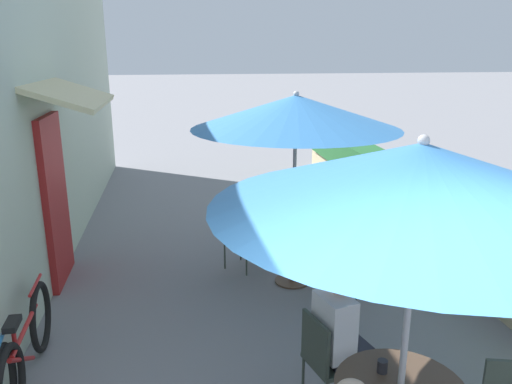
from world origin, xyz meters
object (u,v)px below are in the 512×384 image
object	(u,v)px
patio_table_mid	(293,240)
cafe_chair_mid_left	(353,256)
cafe_chair_near_right	(327,356)
seated_patron_near_right	(340,334)
coffee_cup_near	(382,366)
patio_umbrella_near	(420,177)
patio_umbrella_mid	(296,112)
bicycle_second	(27,347)
cafe_chair_mid_right	(240,233)

from	to	relation	value
patio_table_mid	cafe_chair_mid_left	world-z (taller)	cafe_chair_mid_left
cafe_chair_near_right	seated_patron_near_right	distance (m)	0.20
cafe_chair_near_right	cafe_chair_mid_left	distance (m)	2.07
coffee_cup_near	patio_table_mid	distance (m)	2.93
cafe_chair_near_right	coffee_cup_near	size ratio (longest dim) A/B	9.67
cafe_chair_near_right	cafe_chair_mid_left	bearing A→B (deg)	140.07
patio_umbrella_near	patio_umbrella_mid	world-z (taller)	same
patio_umbrella_near	coffee_cup_near	world-z (taller)	patio_umbrella_near
cafe_chair_mid_left	patio_umbrella_near	bearing A→B (deg)	120.56
patio_umbrella_mid	cafe_chair_mid_left	size ratio (longest dim) A/B	2.82
seated_patron_near_right	bicycle_second	xyz separation A→B (m)	(-2.57, 0.74, -0.33)
patio_umbrella_near	cafe_chair_mid_right	xyz separation A→B (m)	(-0.59, 3.56, -1.64)
coffee_cup_near	bicycle_second	world-z (taller)	coffee_cup_near
cafe_chair_mid_left	cafe_chair_mid_right	xyz separation A→B (m)	(-1.21, 0.96, 0.00)
seated_patron_near_right	coffee_cup_near	distance (m)	0.61
patio_umbrella_mid	patio_table_mid	bearing A→B (deg)	-90.00
seated_patron_near_right	patio_umbrella_near	bearing A→B (deg)	-2.64
cafe_chair_mid_left	cafe_chair_near_right	bearing A→B (deg)	108.65
patio_umbrella_near	patio_umbrella_mid	xyz separation A→B (m)	(0.01, 3.08, 0.00)
patio_umbrella_near	patio_umbrella_mid	size ratio (longest dim) A/B	1.00
cafe_chair_near_right	patio_umbrella_mid	bearing A→B (deg)	158.57
patio_table_mid	patio_umbrella_mid	world-z (taller)	patio_umbrella_mid
patio_umbrella_mid	cafe_chair_mid_right	size ratio (longest dim) A/B	2.82
patio_table_mid	patio_umbrella_mid	size ratio (longest dim) A/B	0.35
cafe_chair_near_right	cafe_chair_mid_right	xyz separation A→B (m)	(-0.32, 2.83, 0.00)
coffee_cup_near	seated_patron_near_right	bearing A→B (deg)	99.54
cafe_chair_near_right	cafe_chair_mid_right	world-z (taller)	same
seated_patron_near_right	cafe_chair_mid_left	world-z (taller)	seated_patron_near_right
seated_patron_near_right	cafe_chair_mid_right	xyz separation A→B (m)	(-0.43, 2.80, -0.17)
patio_umbrella_mid	bicycle_second	xyz separation A→B (m)	(-2.74, -1.58, -1.79)
cafe_chair_mid_left	cafe_chair_mid_right	size ratio (longest dim) A/B	1.00
patio_umbrella_near	bicycle_second	distance (m)	3.59
coffee_cup_near	cafe_chair_near_right	bearing A→B (deg)	110.26
seated_patron_near_right	cafe_chair_mid_left	distance (m)	2.01
patio_table_mid	cafe_chair_mid_left	size ratio (longest dim) A/B	0.98
coffee_cup_near	bicycle_second	size ratio (longest dim) A/B	0.05
cafe_chair_mid_left	seated_patron_near_right	bearing A→B (deg)	111.10
cafe_chair_near_right	bicycle_second	size ratio (longest dim) A/B	0.49
patio_table_mid	cafe_chair_mid_left	distance (m)	0.77
coffee_cup_near	patio_umbrella_mid	distance (m)	3.22
patio_table_mid	bicycle_second	bearing A→B (deg)	-149.99
seated_patron_near_right	coffee_cup_near	xyz separation A→B (m)	(0.10, -0.59, 0.11)
patio_umbrella_near	seated_patron_near_right	world-z (taller)	patio_umbrella_near
patio_umbrella_near	cafe_chair_mid_left	distance (m)	3.13
seated_patron_near_right	cafe_chair_mid_right	bearing A→B (deg)	174.16
patio_umbrella_near	patio_umbrella_mid	bearing A→B (deg)	89.75
cafe_chair_near_right	cafe_chair_mid_right	size ratio (longest dim) A/B	1.00
seated_patron_near_right	cafe_chair_mid_left	size ratio (longest dim) A/B	1.44
cafe_chair_near_right	coffee_cup_near	xyz separation A→B (m)	(0.21, -0.56, 0.28)
patio_umbrella_mid	bicycle_second	world-z (taller)	patio_umbrella_mid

